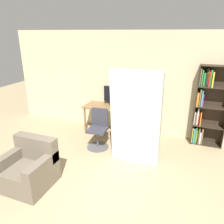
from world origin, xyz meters
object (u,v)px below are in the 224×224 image
Objects in this scene: bookshelf at (207,107)px; armchair at (29,168)px; office_chair at (98,132)px; monitor at (114,95)px; mattress_near at (136,119)px.

armchair is at bearing -136.41° from bookshelf.
office_chair is at bearing 70.80° from armchair.
monitor is 2.37m from bookshelf.
bookshelf is at bearing 0.76° from monitor.
armchair is at bearing -109.20° from office_chair.
office_chair is at bearing -155.05° from bookshelf.
monitor is 1.75m from mattress_near.
mattress_near is (1.01, -0.36, 0.61)m from office_chair.
monitor is at bearing 90.43° from office_chair.
armchair is at bearing -139.70° from mattress_near.
bookshelf is at bearing 24.95° from office_chair.
mattress_near reaches higher than monitor.
monitor reaches higher than office_chair.
office_chair is 2.67m from bookshelf.
monitor is 0.60× the size of office_chair.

